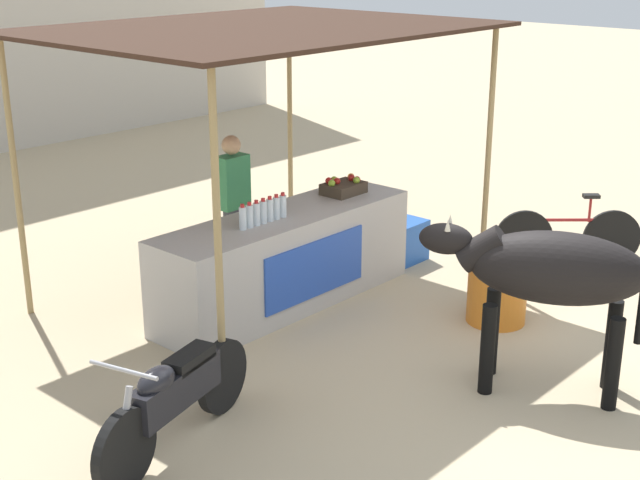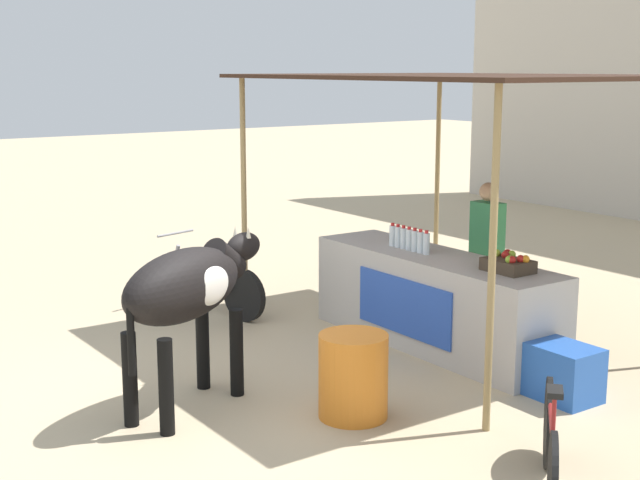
% 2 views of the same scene
% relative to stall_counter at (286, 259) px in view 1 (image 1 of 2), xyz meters
% --- Properties ---
extents(ground_plane, '(60.00, 60.00, 0.00)m').
position_rel_stall_counter_xyz_m(ground_plane, '(0.00, -2.20, -0.48)').
color(ground_plane, tan).
extents(stall_counter, '(3.00, 0.82, 0.96)m').
position_rel_stall_counter_xyz_m(stall_counter, '(0.00, 0.00, 0.00)').
color(stall_counter, '#B2ADA8').
rests_on(stall_counter, ground).
extents(stall_awning, '(4.20, 3.20, 2.77)m').
position_rel_stall_counter_xyz_m(stall_awning, '(0.00, 0.30, 2.18)').
color(stall_awning, '#382319').
rests_on(stall_awning, ground).
extents(water_bottle_row, '(0.61, 0.07, 0.25)m').
position_rel_stall_counter_xyz_m(water_bottle_row, '(-0.35, -0.05, 0.59)').
color(water_bottle_row, silver).
rests_on(water_bottle_row, stall_counter).
extents(fruit_crate, '(0.44, 0.32, 0.18)m').
position_rel_stall_counter_xyz_m(fruit_crate, '(0.96, 0.06, 0.55)').
color(fruit_crate, '#3F3326').
rests_on(fruit_crate, stall_counter).
extents(vendor_behind_counter, '(0.34, 0.22, 1.65)m').
position_rel_stall_counter_xyz_m(vendor_behind_counter, '(-0.01, 0.75, 0.37)').
color(vendor_behind_counter, '#383842').
rests_on(vendor_behind_counter, ground).
extents(cooler_box, '(0.60, 0.44, 0.48)m').
position_rel_stall_counter_xyz_m(cooler_box, '(1.78, -0.10, -0.24)').
color(cooler_box, blue).
rests_on(cooler_box, ground).
extents(water_barrel, '(0.57, 0.57, 0.71)m').
position_rel_stall_counter_xyz_m(water_barrel, '(1.05, -1.83, -0.13)').
color(water_barrel, orange).
rests_on(water_barrel, ground).
extents(cow, '(1.13, 1.79, 1.44)m').
position_rel_stall_counter_xyz_m(cow, '(0.10, -2.83, 0.55)').
color(cow, black).
rests_on(cow, ground).
extents(motorcycle_parked, '(1.76, 0.68, 0.90)m').
position_rel_stall_counter_xyz_m(motorcycle_parked, '(-2.51, -1.30, -0.05)').
color(motorcycle_parked, black).
rests_on(motorcycle_parked, ground).
extents(bicycle_leaning, '(1.15, 1.25, 0.85)m').
position_rel_stall_counter_xyz_m(bicycle_leaning, '(2.94, -1.61, -0.13)').
color(bicycle_leaning, black).
rests_on(bicycle_leaning, ground).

